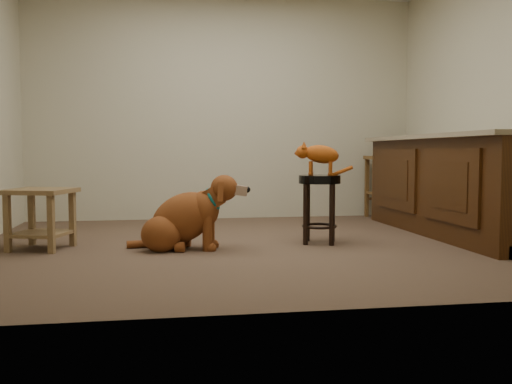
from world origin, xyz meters
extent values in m
cube|color=brown|center=(0.00, 0.00, 0.00)|extent=(4.50, 4.00, 0.01)
cube|color=beige|center=(0.00, 2.00, 1.30)|extent=(4.50, 0.04, 2.60)
cube|color=beige|center=(0.00, -2.00, 1.30)|extent=(4.50, 0.04, 2.60)
cube|color=beige|center=(2.25, 0.00, 1.30)|extent=(0.04, 4.00, 2.60)
cube|color=#3F210B|center=(1.95, 0.30, 0.45)|extent=(0.60, 2.50, 0.90)
cube|color=gray|center=(1.92, 0.30, 0.92)|extent=(0.70, 2.56, 0.04)
cube|color=black|center=(1.99, 0.30, 0.05)|extent=(0.52, 2.50, 0.10)
cube|color=#3F210B|center=(1.64, -0.25, 0.50)|extent=(0.02, 0.90, 0.62)
cube|color=#3F210B|center=(1.64, 0.85, 0.50)|extent=(0.02, 0.90, 0.62)
cube|color=#331A09|center=(1.63, -0.25, 0.50)|extent=(0.02, 0.60, 0.40)
cube|color=#331A09|center=(1.63, 0.85, 0.50)|extent=(0.02, 0.60, 0.40)
cylinder|color=black|center=(0.73, 0.09, 0.26)|extent=(0.04, 0.04, 0.51)
cylinder|color=black|center=(0.52, 0.16, 0.26)|extent=(0.04, 0.04, 0.51)
cylinder|color=black|center=(0.66, -0.12, 0.26)|extent=(0.04, 0.04, 0.51)
cylinder|color=black|center=(0.45, -0.05, 0.26)|extent=(0.04, 0.04, 0.51)
torus|color=black|center=(0.59, 0.02, 0.15)|extent=(0.38, 0.38, 0.02)
cylinder|color=black|center=(0.59, 0.02, 0.55)|extent=(0.36, 0.36, 0.07)
cube|color=brown|center=(2.02, 1.84, 0.35)|extent=(0.05, 0.05, 0.69)
cube|color=brown|center=(1.71, 1.87, 0.35)|extent=(0.05, 0.05, 0.69)
cube|color=brown|center=(1.99, 1.53, 0.35)|extent=(0.05, 0.05, 0.69)
cube|color=brown|center=(1.68, 1.56, 0.35)|extent=(0.05, 0.05, 0.69)
cube|color=brown|center=(1.85, 1.70, 0.71)|extent=(0.43, 0.43, 0.04)
cube|color=brown|center=(-1.47, 0.22, 0.23)|extent=(0.06, 0.06, 0.45)
cube|color=brown|center=(-1.82, 0.32, 0.23)|extent=(0.06, 0.06, 0.45)
cube|color=brown|center=(-1.58, -0.13, 0.23)|extent=(0.06, 0.06, 0.45)
cube|color=brown|center=(-1.92, -0.02, 0.23)|extent=(0.06, 0.06, 0.45)
cube|color=brown|center=(-1.70, 0.10, 0.47)|extent=(0.59, 0.59, 0.04)
cube|color=brown|center=(-1.70, 0.10, 0.13)|extent=(0.50, 0.50, 0.03)
ellipsoid|color=brown|center=(-0.70, 0.06, 0.13)|extent=(0.37, 0.32, 0.29)
ellipsoid|color=brown|center=(-0.75, -0.17, 0.13)|extent=(0.37, 0.32, 0.29)
cylinder|color=brown|center=(-0.54, 0.04, 0.04)|extent=(0.09, 0.10, 0.09)
cylinder|color=brown|center=(-0.60, -0.22, 0.04)|extent=(0.09, 0.10, 0.09)
ellipsoid|color=brown|center=(-0.57, -0.09, 0.25)|extent=(0.71, 0.48, 0.59)
ellipsoid|color=brown|center=(-0.41, -0.13, 0.32)|extent=(0.30, 0.32, 0.30)
cylinder|color=brown|center=(-0.35, -0.05, 0.17)|extent=(0.09, 0.09, 0.34)
cylinder|color=brown|center=(-0.39, -0.21, 0.17)|extent=(0.09, 0.09, 0.34)
sphere|color=brown|center=(-0.33, -0.06, 0.02)|extent=(0.09, 0.09, 0.09)
sphere|color=brown|center=(-0.36, -0.22, 0.02)|extent=(0.09, 0.09, 0.09)
cylinder|color=brown|center=(-0.34, -0.14, 0.41)|extent=(0.24, 0.20, 0.22)
ellipsoid|color=brown|center=(-0.25, -0.16, 0.49)|extent=(0.26, 0.24, 0.21)
cube|color=#98785F|center=(-0.14, -0.19, 0.48)|extent=(0.16, 0.11, 0.09)
sphere|color=black|center=(-0.07, -0.20, 0.48)|extent=(0.05, 0.05, 0.05)
cube|color=brown|center=(-0.25, -0.06, 0.47)|extent=(0.06, 0.06, 0.15)
cube|color=brown|center=(-0.29, -0.25, 0.47)|extent=(0.06, 0.06, 0.15)
torus|color=#0B5E5B|center=(-0.34, -0.14, 0.40)|extent=(0.16, 0.22, 0.18)
cylinder|color=#D8BF4C|center=(-0.29, -0.15, 0.34)|extent=(0.01, 0.04, 0.04)
cylinder|color=brown|center=(-0.89, 0.03, 0.03)|extent=(0.28, 0.10, 0.06)
ellipsoid|color=#A64610|center=(0.60, 0.02, 0.76)|extent=(0.34, 0.24, 0.19)
cylinder|color=#A64610|center=(0.53, 0.08, 0.64)|extent=(0.03, 0.03, 0.12)
sphere|color=#A64610|center=(0.53, 0.08, 0.60)|extent=(0.04, 0.04, 0.04)
cylinder|color=#A64610|center=(0.50, 0.01, 0.64)|extent=(0.03, 0.03, 0.12)
sphere|color=#A64610|center=(0.50, 0.01, 0.60)|extent=(0.04, 0.04, 0.04)
cylinder|color=#A64610|center=(0.69, 0.03, 0.64)|extent=(0.03, 0.03, 0.12)
sphere|color=#A64610|center=(0.69, 0.03, 0.60)|extent=(0.04, 0.04, 0.04)
cylinder|color=#A64610|center=(0.66, -0.05, 0.64)|extent=(0.03, 0.03, 0.12)
sphere|color=#A64610|center=(0.66, -0.05, 0.60)|extent=(0.04, 0.04, 0.04)
sphere|color=#A64610|center=(0.45, 0.07, 0.78)|extent=(0.11, 0.11, 0.11)
sphere|color=#A64610|center=(0.41, 0.08, 0.77)|extent=(0.04, 0.04, 0.04)
sphere|color=brown|center=(0.39, 0.09, 0.77)|extent=(0.02, 0.02, 0.02)
cone|color=#A64610|center=(0.47, 0.10, 0.84)|extent=(0.06, 0.06, 0.05)
cone|color=#C66B60|center=(0.47, 0.10, 0.84)|extent=(0.03, 0.03, 0.03)
cone|color=#A64610|center=(0.45, 0.03, 0.84)|extent=(0.06, 0.06, 0.05)
cone|color=#C66B60|center=(0.45, 0.03, 0.84)|extent=(0.03, 0.03, 0.03)
cylinder|color=#A64610|center=(0.76, 0.01, 0.61)|extent=(0.23, 0.06, 0.11)
camera|label=1|loc=(-0.75, -4.66, 0.78)|focal=40.00mm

